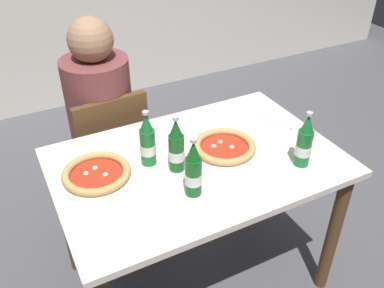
{
  "coord_description": "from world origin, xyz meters",
  "views": [
    {
      "loc": [
        -0.67,
        -1.25,
        1.8
      ],
      "look_at": [
        0.0,
        0.05,
        0.8
      ],
      "focal_mm": 38.88,
      "sensor_mm": 36.0,
      "label": 1
    }
  ],
  "objects_px": {
    "pizza_marinara_far": "(97,174)",
    "chair_behind_table": "(109,151)",
    "beer_bottle_center": "(193,171)",
    "napkin_with_cutlery": "(271,123)",
    "beer_bottle_left": "(304,143)",
    "pizza_margherita_near": "(224,147)",
    "beer_bottle_right": "(148,142)",
    "dining_table_main": "(197,181)",
    "beer_bottle_extra": "(176,148)",
    "diner_seated": "(103,131)"
  },
  "relations": [
    {
      "from": "beer_bottle_right",
      "to": "beer_bottle_extra",
      "type": "xyz_separation_m",
      "value": [
        0.09,
        -0.09,
        0.0
      ]
    },
    {
      "from": "napkin_with_cutlery",
      "to": "pizza_marinara_far",
      "type": "bearing_deg",
      "value": -178.37
    },
    {
      "from": "pizza_margherita_near",
      "to": "beer_bottle_left",
      "type": "height_order",
      "value": "beer_bottle_left"
    },
    {
      "from": "beer_bottle_left",
      "to": "beer_bottle_right",
      "type": "distance_m",
      "value": 0.64
    },
    {
      "from": "diner_seated",
      "to": "beer_bottle_right",
      "type": "bearing_deg",
      "value": -86.38
    },
    {
      "from": "dining_table_main",
      "to": "pizza_marinara_far",
      "type": "distance_m",
      "value": 0.44
    },
    {
      "from": "pizza_marinara_far",
      "to": "beer_bottle_left",
      "type": "relative_size",
      "value": 1.19
    },
    {
      "from": "pizza_margherita_near",
      "to": "beer_bottle_right",
      "type": "relative_size",
      "value": 1.18
    },
    {
      "from": "diner_seated",
      "to": "pizza_marinara_far",
      "type": "distance_m",
      "value": 0.64
    },
    {
      "from": "beer_bottle_extra",
      "to": "dining_table_main",
      "type": "bearing_deg",
      "value": 8.54
    },
    {
      "from": "beer_bottle_center",
      "to": "pizza_margherita_near",
      "type": "bearing_deg",
      "value": 37.05
    },
    {
      "from": "napkin_with_cutlery",
      "to": "beer_bottle_extra",
      "type": "bearing_deg",
      "value": -168.61
    },
    {
      "from": "beer_bottle_center",
      "to": "beer_bottle_extra",
      "type": "distance_m",
      "value": 0.17
    },
    {
      "from": "beer_bottle_center",
      "to": "napkin_with_cutlery",
      "type": "xyz_separation_m",
      "value": [
        0.57,
        0.28,
        -0.1
      ]
    },
    {
      "from": "pizza_margherita_near",
      "to": "beer_bottle_right",
      "type": "bearing_deg",
      "value": 167.68
    },
    {
      "from": "pizza_margherita_near",
      "to": "pizza_marinara_far",
      "type": "height_order",
      "value": "same"
    },
    {
      "from": "pizza_margherita_near",
      "to": "beer_bottle_left",
      "type": "bearing_deg",
      "value": -43.5
    },
    {
      "from": "beer_bottle_center",
      "to": "beer_bottle_right",
      "type": "bearing_deg",
      "value": 106.76
    },
    {
      "from": "chair_behind_table",
      "to": "beer_bottle_extra",
      "type": "bearing_deg",
      "value": 97.06
    },
    {
      "from": "dining_table_main",
      "to": "diner_seated",
      "type": "distance_m",
      "value": 0.7
    },
    {
      "from": "pizza_marinara_far",
      "to": "napkin_with_cutlery",
      "type": "bearing_deg",
      "value": 1.63
    },
    {
      "from": "chair_behind_table",
      "to": "pizza_margherita_near",
      "type": "xyz_separation_m",
      "value": [
        0.36,
        -0.61,
        0.29
      ]
    },
    {
      "from": "beer_bottle_right",
      "to": "pizza_marinara_far",
      "type": "bearing_deg",
      "value": -179.27
    },
    {
      "from": "diner_seated",
      "to": "pizza_marinara_far",
      "type": "xyz_separation_m",
      "value": [
        -0.19,
        -0.59,
        0.19
      ]
    },
    {
      "from": "pizza_marinara_far",
      "to": "diner_seated",
      "type": "bearing_deg",
      "value": 72.33
    },
    {
      "from": "diner_seated",
      "to": "pizza_margherita_near",
      "type": "bearing_deg",
      "value": -61.25
    },
    {
      "from": "beer_bottle_right",
      "to": "napkin_with_cutlery",
      "type": "distance_m",
      "value": 0.65
    },
    {
      "from": "dining_table_main",
      "to": "napkin_with_cutlery",
      "type": "height_order",
      "value": "napkin_with_cutlery"
    },
    {
      "from": "pizza_marinara_far",
      "to": "napkin_with_cutlery",
      "type": "distance_m",
      "value": 0.87
    },
    {
      "from": "dining_table_main",
      "to": "chair_behind_table",
      "type": "relative_size",
      "value": 1.41
    },
    {
      "from": "chair_behind_table",
      "to": "diner_seated",
      "type": "height_order",
      "value": "diner_seated"
    },
    {
      "from": "beer_bottle_center",
      "to": "diner_seated",
      "type": "bearing_deg",
      "value": 97.73
    },
    {
      "from": "diner_seated",
      "to": "pizza_margherita_near",
      "type": "height_order",
      "value": "diner_seated"
    },
    {
      "from": "diner_seated",
      "to": "beer_bottle_extra",
      "type": "bearing_deg",
      "value": -79.65
    },
    {
      "from": "pizza_marinara_far",
      "to": "beer_bottle_center",
      "type": "bearing_deg",
      "value": -40.01
    },
    {
      "from": "chair_behind_table",
      "to": "beer_bottle_left",
      "type": "relative_size",
      "value": 3.44
    },
    {
      "from": "beer_bottle_right",
      "to": "napkin_with_cutlery",
      "type": "xyz_separation_m",
      "value": [
        0.64,
        0.02,
        -0.1
      ]
    },
    {
      "from": "pizza_marinara_far",
      "to": "chair_behind_table",
      "type": "bearing_deg",
      "value": 70.37
    },
    {
      "from": "chair_behind_table",
      "to": "beer_bottle_right",
      "type": "relative_size",
      "value": 3.44
    },
    {
      "from": "dining_table_main",
      "to": "chair_behind_table",
      "type": "distance_m",
      "value": 0.67
    },
    {
      "from": "chair_behind_table",
      "to": "napkin_with_cutlery",
      "type": "height_order",
      "value": "chair_behind_table"
    },
    {
      "from": "pizza_margherita_near",
      "to": "beer_bottle_extra",
      "type": "height_order",
      "value": "beer_bottle_extra"
    },
    {
      "from": "pizza_marinara_far",
      "to": "napkin_with_cutlery",
      "type": "height_order",
      "value": "pizza_marinara_far"
    },
    {
      "from": "beer_bottle_right",
      "to": "beer_bottle_extra",
      "type": "height_order",
      "value": "same"
    },
    {
      "from": "pizza_margherita_near",
      "to": "beer_bottle_extra",
      "type": "xyz_separation_m",
      "value": [
        -0.24,
        -0.02,
        0.08
      ]
    },
    {
      "from": "beer_bottle_left",
      "to": "beer_bottle_center",
      "type": "bearing_deg",
      "value": 175.08
    },
    {
      "from": "napkin_with_cutlery",
      "to": "beer_bottle_left",
      "type": "bearing_deg",
      "value": -104.54
    },
    {
      "from": "beer_bottle_left",
      "to": "beer_bottle_center",
      "type": "xyz_separation_m",
      "value": [
        -0.48,
        0.04,
        0.0
      ]
    },
    {
      "from": "dining_table_main",
      "to": "chair_behind_table",
      "type": "xyz_separation_m",
      "value": [
        -0.22,
        0.61,
        -0.15
      ]
    },
    {
      "from": "chair_behind_table",
      "to": "beer_bottle_left",
      "type": "xyz_separation_m",
      "value": [
        0.59,
        -0.83,
        0.37
      ]
    }
  ]
}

